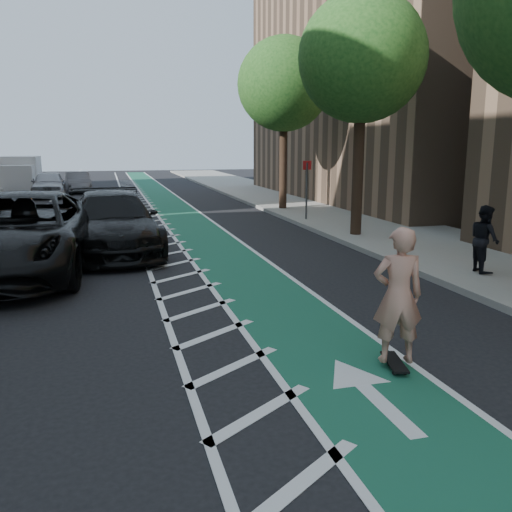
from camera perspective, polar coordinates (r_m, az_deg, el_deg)
name	(u,v)px	position (r m, az deg, el deg)	size (l,w,h in m)	color
ground	(122,343)	(9.00, -13.92, -8.90)	(120.00, 120.00, 0.00)	black
bike_lane	(202,235)	(18.96, -5.70, 2.18)	(2.00, 90.00, 0.01)	#1B5F48
buffer_strip	(159,237)	(18.77, -10.22, 1.96)	(1.40, 90.00, 0.01)	silver
sidewalk_right	(372,226)	(21.01, 12.08, 3.10)	(5.00, 90.00, 0.15)	gray
curb_right	(311,229)	(20.01, 5.82, 2.89)	(0.12, 90.00, 0.16)	gray
building_right_far	(426,27)	(34.05, 17.45, 21.98)	(14.00, 22.00, 19.00)	#84664C
tree_r_c	(363,58)	(18.48, 11.18, 19.74)	(4.20, 4.20, 7.90)	#382619
tree_r_d	(284,85)	(25.86, 2.94, 17.56)	(4.20, 4.20, 7.90)	#382619
sign_post	(307,189)	(21.91, 5.35, 7.01)	(0.35, 0.08, 2.47)	#4C4C4C
skateboard	(394,362)	(8.05, 14.35, -10.78)	(0.39, 0.79, 0.10)	black
skateboarder	(398,295)	(7.74, 14.72, -4.04)	(0.70, 0.46, 1.92)	tan
suv_near	(20,234)	(14.32, -23.61, 2.15)	(3.27, 7.09, 1.97)	black
suv_far	(113,223)	(16.33, -14.85, 3.41)	(2.45, 6.04, 1.75)	black
car_silver	(49,184)	(35.01, -20.99, 7.09)	(1.85, 4.60, 1.57)	#A8A8AD
car_grey	(78,182)	(37.79, -18.22, 7.38)	(1.42, 4.08, 1.34)	#5E5D62
pedestrian	(484,239)	(13.75, 22.91, 1.67)	(0.77, 0.60, 1.58)	black
box_truck	(20,173)	(43.71, -23.55, 7.99)	(2.49, 5.41, 2.25)	silver
barrel_b	(61,221)	(21.01, -19.85, 3.50)	(0.59, 0.59, 0.80)	#EF450C
barrel_c	(26,206)	(25.73, -23.07, 4.84)	(0.73, 0.73, 0.99)	#FF600D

